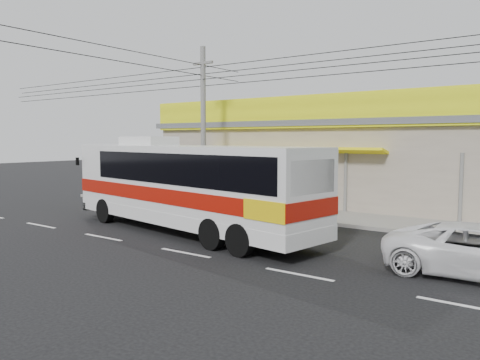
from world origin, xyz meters
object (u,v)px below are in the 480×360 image
object	(u,v)px
motorbike_dark	(119,186)
utility_pole	(203,76)
coach_bus	(189,182)
motorbike_red	(190,191)

from	to	relation	value
motorbike_dark	utility_pole	distance (m)	10.04
coach_bus	motorbike_dark	size ratio (longest dim) A/B	7.69
motorbike_dark	utility_pole	size ratio (longest dim) A/B	0.05
motorbike_dark	utility_pole	xyz separation A→B (m)	(7.90, -1.08, 6.09)
motorbike_red	coach_bus	bearing A→B (deg)	-165.04
motorbike_red	motorbike_dark	size ratio (longest dim) A/B	1.22
coach_bus	motorbike_red	distance (m)	8.67
coach_bus	motorbike_dark	distance (m)	13.20
coach_bus	motorbike_dark	bearing A→B (deg)	161.29
coach_bus	utility_pole	size ratio (longest dim) A/B	0.36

